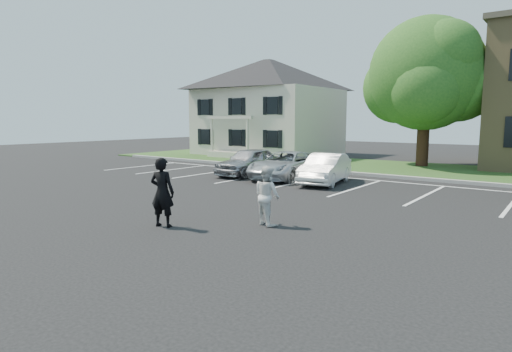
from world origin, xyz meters
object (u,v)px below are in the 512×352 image
Objects in this scene: man_black_suit at (162,192)px; car_silver_minivan at (286,165)px; man_white_shirt at (267,195)px; car_silver_west at (249,162)px; house at (268,107)px; car_white_sedan at (325,169)px; tree at (428,77)px.

man_black_suit is 10.14m from car_silver_minivan.
man_white_shirt reaches higher than car_silver_west.
car_white_sedan is (11.31, -11.55, -3.17)m from house.
tree reaches higher than man_black_suit.
tree is 10.83m from car_white_sedan.
house is 2.17× the size of car_silver_minivan.
man_black_suit reaches higher than man_white_shirt.
man_white_shirt is 10.44m from car_silver_west.
car_white_sedan is at bearing -10.70° from car_silver_minivan.
man_white_shirt is at bearing -64.49° from car_silver_minivan.
car_silver_west is 4.45m from car_white_sedan.
car_silver_minivan is at bearing -112.24° from tree.
house is at bearing 121.23° from car_silver_west.
house reaches higher than car_silver_minivan.
car_silver_minivan is at bearing -51.26° from house.
man_white_shirt is (2.11, 1.82, -0.12)m from man_black_suit.
man_white_shirt is 8.10m from car_white_sedan.
car_white_sedan is at bearing -53.51° from man_white_shirt.
car_silver_minivan is (9.06, -11.30, -3.17)m from house.
house is 1.17× the size of tree.
man_black_suit is 0.39× the size of car_silver_minivan.
tree reaches higher than car_silver_west.
tree reaches higher than house.
car_white_sedan is (-2.32, 7.76, -0.14)m from man_white_shirt.
man_white_shirt is at bearing -49.54° from car_silver_west.
house is at bearing -34.94° from man_white_shirt.
car_silver_minivan is (-3.83, -9.37, -4.69)m from tree.
man_white_shirt is 0.40× the size of car_white_sedan.
man_black_suit is 1.15× the size of man_white_shirt.
man_black_suit is (11.52, -21.13, -2.90)m from house.
man_black_suit reaches higher than car_silver_minivan.
car_white_sedan is at bearing -106.89° from man_black_suit.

